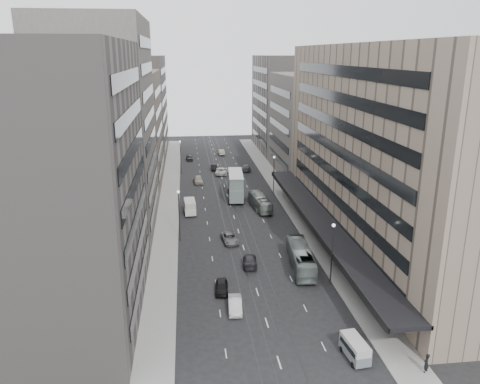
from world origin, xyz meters
name	(u,v)px	position (x,y,z in m)	size (l,w,h in m)	color
ground	(251,271)	(0.00, 0.00, 0.00)	(220.00, 220.00, 0.00)	black
sidewalk_right	(282,191)	(12.00, 37.50, 0.07)	(4.00, 125.00, 0.15)	gray
sidewalk_left	(170,194)	(-12.00, 37.50, 0.07)	(4.00, 125.00, 0.15)	gray
department_store	(386,149)	(21.45, 8.00, 14.95)	(19.20, 60.00, 30.00)	gray
building_right_mid	(310,125)	(21.50, 52.00, 12.00)	(15.00, 28.00, 24.00)	#544E48
building_right_far	(284,104)	(21.50, 82.00, 14.00)	(15.00, 32.00, 28.00)	slate
building_left_a	(63,187)	(-21.50, -8.00, 15.00)	(15.00, 28.00, 30.00)	slate
building_left_b	(103,129)	(-21.50, 19.00, 17.00)	(15.00, 26.00, 34.00)	#544E48
building_left_c	(125,130)	(-21.50, 46.00, 12.50)	(15.00, 28.00, 25.00)	#6C6054
building_left_d	(138,107)	(-21.50, 79.00, 14.00)	(15.00, 38.00, 28.00)	slate
lamp_right_near	(332,247)	(9.70, -5.00, 5.20)	(0.44, 0.44, 8.32)	#262628
lamp_right_far	(274,171)	(9.70, 35.00, 5.20)	(0.44, 0.44, 8.32)	#262628
lamp_left_near	(179,210)	(-9.70, 12.00, 5.20)	(0.44, 0.44, 8.32)	#262628
lamp_left_far	(180,153)	(-9.70, 55.00, 5.20)	(0.44, 0.44, 8.32)	#262628
bus_near	(301,258)	(6.95, -0.01, 1.58)	(2.65, 11.34, 3.16)	slate
bus_far	(260,202)	(5.42, 26.07, 1.36)	(2.29, 9.79, 2.73)	gray
double_decker	(236,185)	(1.50, 33.09, 2.95)	(3.67, 10.17, 5.47)	slate
vw_microbus	(355,348)	(7.43, -20.21, 1.16)	(2.10, 4.00, 2.08)	slate
panel_van	(190,206)	(-7.94, 24.55, 1.51)	(2.36, 4.45, 2.74)	silver
sedan_0	(222,287)	(-4.43, -5.44, 0.68)	(1.60, 3.99, 1.36)	black
sedan_1	(235,305)	(-3.22, -9.98, 0.71)	(1.51, 4.33, 1.43)	beige
sedan_2	(230,238)	(-1.89, 10.36, 0.68)	(2.25, 4.87, 1.35)	slate
sedan_3	(250,261)	(0.10, 1.69, 0.70)	(1.95, 4.80, 1.39)	#252528
sedan_4	(198,180)	(-5.77, 45.95, 0.85)	(2.00, 4.97, 1.69)	#9C9482
sedan_5	(214,167)	(-1.40, 58.30, 0.68)	(1.45, 4.16, 1.37)	black
sedan_6	(222,171)	(0.20, 53.66, 0.84)	(2.79, 6.05, 1.68)	silver
sedan_7	(246,168)	(6.63, 56.76, 0.75)	(2.10, 5.17, 1.50)	#5B5B5D
sedan_8	(189,158)	(-7.45, 70.33, 0.73)	(1.73, 4.30, 1.47)	#252628
sedan_9	(221,152)	(1.76, 76.63, 0.79)	(1.67, 4.80, 1.58)	#A19A85
pedestrian	(426,363)	(13.24, -23.13, 1.11)	(0.70, 0.46, 1.93)	black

